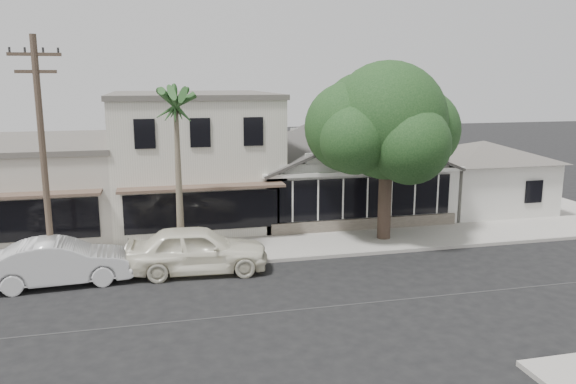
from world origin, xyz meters
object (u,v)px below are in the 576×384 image
object	(u,v)px
utility_pole	(43,153)
car_1	(60,262)
car_0	(197,249)
shade_tree	(384,124)

from	to	relation	value
utility_pole	car_1	size ratio (longest dim) A/B	1.77
utility_pole	car_0	distance (m)	6.69
car_1	car_0	bearing A→B (deg)	-92.87
car_0	shade_tree	xyz separation A→B (m)	(8.73, 2.57, 4.52)
car_0	shade_tree	bearing A→B (deg)	-69.51
shade_tree	utility_pole	bearing A→B (deg)	-172.55
utility_pole	shade_tree	world-z (taller)	utility_pole
shade_tree	car_1	bearing A→B (deg)	-168.96
car_1	shade_tree	bearing A→B (deg)	-83.10
utility_pole	car_0	world-z (taller)	utility_pole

